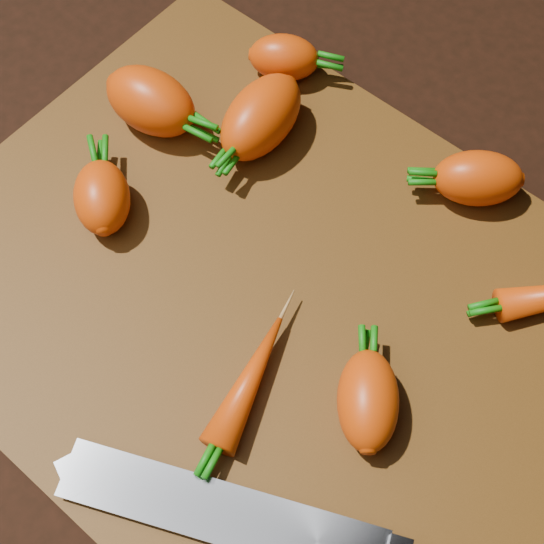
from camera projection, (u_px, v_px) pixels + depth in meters
The scene contains 10 objects.
ground at pixel (263, 302), 0.57m from camera, with size 2.00×2.00×0.01m, color black.
cutting_board at pixel (263, 296), 0.56m from camera, with size 0.50×0.40×0.01m, color brown.
carrot_0 at pixel (151, 101), 0.60m from camera, with size 0.08×0.05×0.05m, color #F04C0E.
carrot_1 at pixel (102, 197), 0.57m from camera, with size 0.06×0.04×0.04m, color #F04C0E.
carrot_2 at pixel (261, 117), 0.59m from camera, with size 0.09×0.05×0.05m, color #F04C0E.
carrot_3 at pixel (478, 178), 0.57m from camera, with size 0.07×0.04×0.04m, color #F04C0E.
carrot_4 at pixel (284, 58), 0.63m from camera, with size 0.06×0.04×0.04m, color #F04C0E.
carrot_5 at pixel (368, 400), 0.49m from camera, with size 0.07×0.04×0.04m, color #F04C0E.
carrot_7 at pixel (250, 380), 0.51m from camera, with size 0.10×0.03×0.03m, color #F04C0E.
knife at pixel (253, 522), 0.47m from camera, with size 0.33×0.17×0.02m.
Camera 1 is at (0.16, -0.18, 0.51)m, focal length 50.00 mm.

